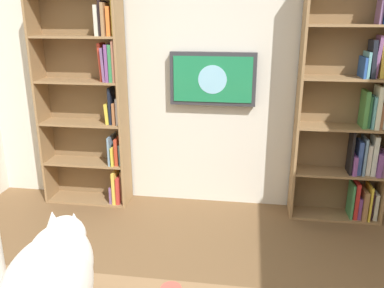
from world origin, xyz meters
The scene contains 5 objects.
wall_back centered at (0.00, -2.23, 1.35)m, with size 4.52×0.06×2.70m, color silver.
bookshelf_left centered at (-1.31, -2.06, 1.05)m, with size 0.81×0.28×2.17m.
bookshelf_right centered at (1.11, -2.07, 1.03)m, with size 0.83×0.28×2.04m.
wall_mounted_tv centered at (-0.04, -2.15, 1.25)m, with size 0.79×0.07×0.49m.
cat centered at (0.26, 0.46, 0.95)m, with size 0.26×0.59×0.41m.
Camera 1 is at (-0.38, 1.51, 1.81)m, focal length 37.44 mm.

